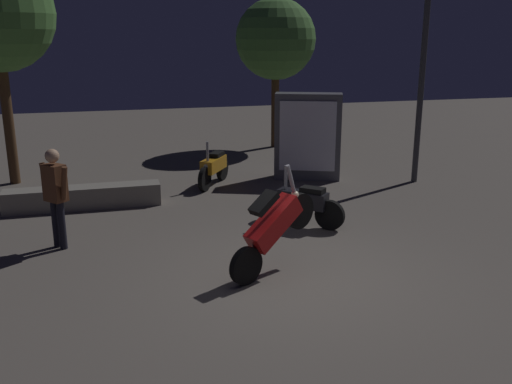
% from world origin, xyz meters
% --- Properties ---
extents(ground_plane, '(40.00, 40.00, 0.00)m').
position_xyz_m(ground_plane, '(0.00, 0.00, 0.00)').
color(ground_plane, '#605951').
extents(motorcycle_red_foreground, '(1.51, 0.88, 1.63)m').
position_xyz_m(motorcycle_red_foreground, '(-0.31, 0.23, 0.74)').
color(motorcycle_red_foreground, black).
rests_on(motorcycle_red_foreground, ground_plane).
extents(motorcycle_orange_parked_left, '(0.99, 1.45, 1.11)m').
position_xyz_m(motorcycle_orange_parked_left, '(-0.20, 5.51, 0.44)').
color(motorcycle_orange_parked_left, black).
rests_on(motorcycle_orange_parked_left, ground_plane).
extents(motorcycle_black_parked_right, '(1.28, 1.21, 1.11)m').
position_xyz_m(motorcycle_black_parked_right, '(0.85, 2.22, 0.44)').
color(motorcycle_black_parked_right, black).
rests_on(motorcycle_black_parked_right, ground_plane).
extents(person_rider_beside, '(0.51, 0.56, 1.69)m').
position_xyz_m(person_rider_beside, '(-3.46, 2.17, 1.01)').
color(person_rider_beside, black).
rests_on(person_rider_beside, ground_plane).
extents(streetlamp_near, '(0.36, 0.36, 5.43)m').
position_xyz_m(streetlamp_near, '(4.58, 4.60, 3.41)').
color(streetlamp_near, '#38383D').
rests_on(streetlamp_near, ground_plane).
extents(tree_center_bg, '(2.44, 2.44, 4.53)m').
position_xyz_m(tree_center_bg, '(2.58, 9.72, 3.29)').
color(tree_center_bg, '#4C331E').
rests_on(tree_center_bg, ground_plane).
extents(kiosk_billboard, '(1.67, 1.05, 2.10)m').
position_xyz_m(kiosk_billboard, '(2.16, 5.57, 1.05)').
color(kiosk_billboard, '#595960').
rests_on(kiosk_billboard, ground_plane).
extents(planter_wall_low, '(3.12, 0.50, 0.45)m').
position_xyz_m(planter_wall_low, '(-3.14, 4.43, 0.22)').
color(planter_wall_low, gray).
rests_on(planter_wall_low, ground_plane).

